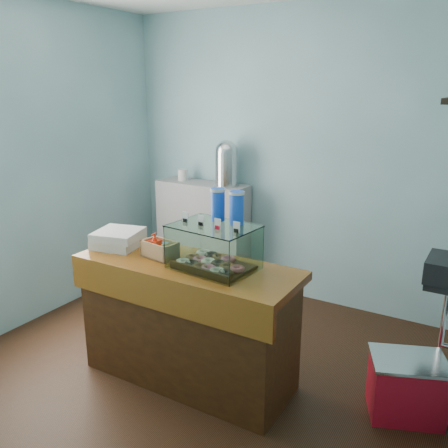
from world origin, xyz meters
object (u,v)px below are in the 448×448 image
Objects in this scene: display_case at (216,244)px; coffee_urn at (226,162)px; red_cooler at (406,387)px; counter at (188,321)px.

coffee_urn is at bearing 123.68° from display_case.
display_case is 1.75m from coffee_urn.
counter is at bearing 172.96° from red_cooler.
coffee_urn is (-0.60, 1.57, 0.88)m from counter.
coffee_urn is at bearing 128.01° from red_cooler.
coffee_urn is 0.82× the size of red_cooler.
counter is 3.48× the size of coffee_urn.
red_cooler is (1.44, 0.39, -0.25)m from counter.
display_case is (0.21, 0.05, 0.60)m from counter.
counter is 2.77× the size of display_case.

